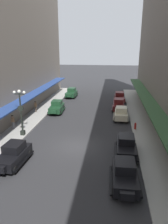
{
  "coord_description": "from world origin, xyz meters",
  "views": [
    {
      "loc": [
        3.42,
        -19.17,
        9.66
      ],
      "look_at": [
        0.0,
        6.0,
        1.8
      ],
      "focal_mm": 33.84,
      "sensor_mm": 36.0,
      "label": 1
    }
  ],
  "objects_px": {
    "parked_car_7": "(121,113)",
    "lamp_post_with_clock": "(21,111)",
    "parked_car_3": "(71,93)",
    "parked_car_6": "(119,104)",
    "fire_hydrant": "(135,126)",
    "parked_car_1": "(119,97)",
    "parked_car_0": "(126,146)",
    "parked_car_4": "(125,174)",
    "pedestrian_0": "(13,122)",
    "parked_car_5": "(57,107)",
    "pedestrian_1": "(36,106)",
    "parked_car_2": "(14,154)"
  },
  "relations": [
    {
      "from": "parked_car_0",
      "to": "pedestrian_0",
      "type": "relative_size",
      "value": 2.56
    },
    {
      "from": "parked_car_3",
      "to": "pedestrian_0",
      "type": "xyz_separation_m",
      "value": [
        -3.67,
        -18.06,
        0.07
      ]
    },
    {
      "from": "fire_hydrant",
      "to": "parked_car_1",
      "type": "bearing_deg",
      "value": 96.71
    },
    {
      "from": "parked_car_0",
      "to": "parked_car_1",
      "type": "height_order",
      "value": "same"
    },
    {
      "from": "parked_car_0",
      "to": "parked_car_6",
      "type": "xyz_separation_m",
      "value": [
        -0.38,
        14.62,
        0.0
      ]
    },
    {
      "from": "parked_car_1",
      "to": "parked_car_0",
      "type": "bearing_deg",
      "value": -89.65
    },
    {
      "from": "pedestrian_1",
      "to": "parked_car_0",
      "type": "bearing_deg",
      "value": -41.71
    },
    {
      "from": "parked_car_6",
      "to": "parked_car_3",
      "type": "bearing_deg",
      "value": 138.86
    },
    {
      "from": "parked_car_1",
      "to": "lamp_post_with_clock",
      "type": "xyz_separation_m",
      "value": [
        -11.17,
        -16.86,
        2.04
      ]
    },
    {
      "from": "parked_car_5",
      "to": "pedestrian_1",
      "type": "height_order",
      "value": "parked_car_5"
    },
    {
      "from": "parked_car_1",
      "to": "parked_car_2",
      "type": "bearing_deg",
      "value": -112.69
    },
    {
      "from": "parked_car_7",
      "to": "pedestrian_1",
      "type": "height_order",
      "value": "parked_car_7"
    },
    {
      "from": "parked_car_6",
      "to": "parked_car_2",
      "type": "bearing_deg",
      "value": -117.76
    },
    {
      "from": "parked_car_3",
      "to": "parked_car_6",
      "type": "relative_size",
      "value": 1.0
    },
    {
      "from": "parked_car_4",
      "to": "pedestrian_0",
      "type": "height_order",
      "value": "parked_car_4"
    },
    {
      "from": "parked_car_7",
      "to": "parked_car_4",
      "type": "bearing_deg",
      "value": -90.84
    },
    {
      "from": "parked_car_2",
      "to": "pedestrian_1",
      "type": "height_order",
      "value": "parked_car_2"
    },
    {
      "from": "parked_car_7",
      "to": "pedestrian_1",
      "type": "bearing_deg",
      "value": 173.96
    },
    {
      "from": "parked_car_3",
      "to": "parked_car_6",
      "type": "distance_m",
      "value": 12.13
    },
    {
      "from": "parked_car_4",
      "to": "parked_car_3",
      "type": "bearing_deg",
      "value": 108.65
    },
    {
      "from": "parked_car_4",
      "to": "fire_hydrant",
      "type": "relative_size",
      "value": 5.23
    },
    {
      "from": "parked_car_6",
      "to": "pedestrian_1",
      "type": "relative_size",
      "value": 2.56
    },
    {
      "from": "parked_car_1",
      "to": "parked_car_2",
      "type": "relative_size",
      "value": 0.99
    },
    {
      "from": "parked_car_0",
      "to": "parked_car_3",
      "type": "distance_m",
      "value": 24.53
    },
    {
      "from": "parked_car_0",
      "to": "pedestrian_0",
      "type": "distance_m",
      "value": 13.95
    },
    {
      "from": "parked_car_3",
      "to": "fire_hydrant",
      "type": "relative_size",
      "value": 5.24
    },
    {
      "from": "pedestrian_1",
      "to": "lamp_post_with_clock",
      "type": "bearing_deg",
      "value": -79.41
    },
    {
      "from": "lamp_post_with_clock",
      "to": "fire_hydrant",
      "type": "height_order",
      "value": "lamp_post_with_clock"
    },
    {
      "from": "lamp_post_with_clock",
      "to": "fire_hydrant",
      "type": "relative_size",
      "value": 6.29
    },
    {
      "from": "fire_hydrant",
      "to": "pedestrian_1",
      "type": "distance_m",
      "value": 15.26
    },
    {
      "from": "parked_car_4",
      "to": "fire_hydrant",
      "type": "distance_m",
      "value": 11.1
    },
    {
      "from": "pedestrian_1",
      "to": "parked_car_7",
      "type": "bearing_deg",
      "value": -6.04
    },
    {
      "from": "parked_car_1",
      "to": "pedestrian_1",
      "type": "relative_size",
      "value": 2.57
    },
    {
      "from": "parked_car_1",
      "to": "parked_car_7",
      "type": "bearing_deg",
      "value": -90.01
    },
    {
      "from": "parked_car_7",
      "to": "lamp_post_with_clock",
      "type": "relative_size",
      "value": 0.83
    },
    {
      "from": "parked_car_1",
      "to": "lamp_post_with_clock",
      "type": "distance_m",
      "value": 20.33
    },
    {
      "from": "parked_car_7",
      "to": "pedestrian_0",
      "type": "distance_m",
      "value": 14.22
    },
    {
      "from": "pedestrian_0",
      "to": "parked_car_2",
      "type": "bearing_deg",
      "value": -64.14
    },
    {
      "from": "parked_car_5",
      "to": "pedestrian_0",
      "type": "height_order",
      "value": "parked_car_5"
    },
    {
      "from": "parked_car_6",
      "to": "parked_car_7",
      "type": "xyz_separation_m",
      "value": [
        0.26,
        -4.47,
        0.0
      ]
    },
    {
      "from": "parked_car_4",
      "to": "parked_car_5",
      "type": "bearing_deg",
      "value": 119.48
    },
    {
      "from": "parked_car_4",
      "to": "parked_car_6",
      "type": "xyz_separation_m",
      "value": [
        -0.04,
        19.21,
        0.0
      ]
    },
    {
      "from": "parked_car_0",
      "to": "parked_car_7",
      "type": "relative_size",
      "value": 0.99
    },
    {
      "from": "parked_car_1",
      "to": "fire_hydrant",
      "type": "bearing_deg",
      "value": -83.29
    },
    {
      "from": "parked_car_0",
      "to": "parked_car_6",
      "type": "height_order",
      "value": "same"
    },
    {
      "from": "parked_car_5",
      "to": "lamp_post_with_clock",
      "type": "xyz_separation_m",
      "value": [
        -1.52,
        -9.19,
        2.04
      ]
    },
    {
      "from": "parked_car_3",
      "to": "fire_hydrant",
      "type": "distance_m",
      "value": 19.61
    },
    {
      "from": "parked_car_0",
      "to": "fire_hydrant",
      "type": "height_order",
      "value": "parked_car_0"
    },
    {
      "from": "parked_car_6",
      "to": "parked_car_7",
      "type": "bearing_deg",
      "value": -86.71
    },
    {
      "from": "parked_car_5",
      "to": "pedestrian_0",
      "type": "bearing_deg",
      "value": -114.31
    }
  ]
}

